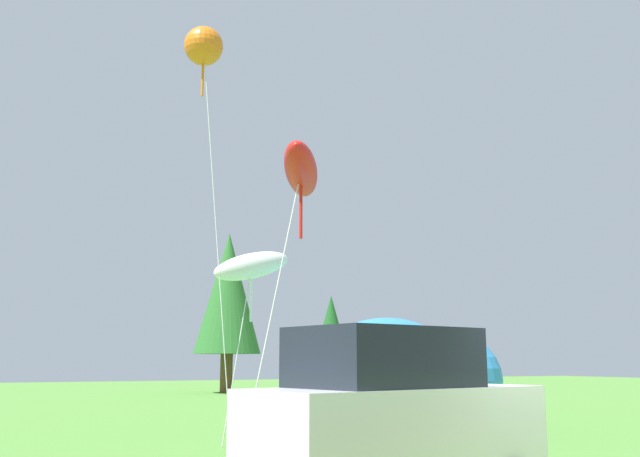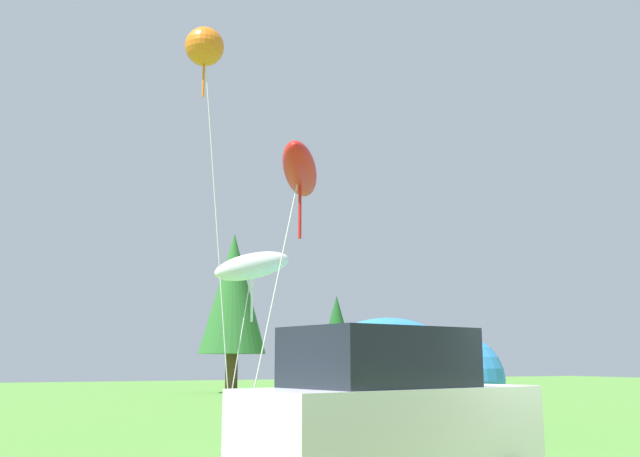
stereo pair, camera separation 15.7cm
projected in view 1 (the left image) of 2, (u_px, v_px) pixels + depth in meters
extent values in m
cube|color=white|center=(397.00, 437.00, 9.11)|extent=(4.30, 2.41, 1.26)
cube|color=#1E232D|center=(384.00, 357.00, 9.17)|extent=(2.48, 1.93, 0.76)
ellipsoid|color=#338CD8|center=(391.00, 377.00, 17.28)|extent=(6.29, 5.15, 2.87)
ellipsoid|color=white|center=(391.00, 405.00, 17.16)|extent=(4.18, 3.58, 1.29)
sphere|color=#338CD8|center=(456.00, 380.00, 20.17)|extent=(2.59, 2.59, 2.59)
cone|color=#338CD8|center=(442.00, 344.00, 20.93)|extent=(0.72, 0.72, 0.78)
cone|color=#338CD8|center=(469.00, 343.00, 19.79)|extent=(0.72, 0.72, 0.78)
cylinder|color=silver|center=(272.00, 311.00, 12.21)|extent=(1.48, 0.85, 5.36)
ellipsoid|color=red|center=(301.00, 170.00, 13.37)|extent=(1.87, 2.59, 0.97)
cylinder|color=red|center=(301.00, 207.00, 13.24)|extent=(0.06, 0.06, 1.20)
cylinder|color=silver|center=(216.00, 233.00, 16.36)|extent=(0.65, 0.93, 9.45)
sphere|color=orange|center=(204.00, 46.00, 17.48)|extent=(0.95, 0.95, 0.95)
cylinder|color=orange|center=(203.00, 73.00, 17.36)|extent=(0.06, 0.06, 1.20)
cylinder|color=silver|center=(237.00, 353.00, 15.99)|extent=(0.77, 0.36, 4.03)
ellipsoid|color=white|center=(252.00, 266.00, 16.66)|extent=(2.07, 0.83, 1.17)
cylinder|color=white|center=(251.00, 296.00, 16.54)|extent=(0.06, 0.06, 1.20)
cylinder|color=brown|center=(226.00, 373.00, 41.34)|extent=(0.72, 0.72, 2.24)
cone|color=#2D6B2D|center=(228.00, 293.00, 42.20)|extent=(3.94, 3.94, 7.16)
cylinder|color=brown|center=(331.00, 376.00, 51.37)|extent=(0.50, 0.50, 1.56)
cone|color=#1E5623|center=(331.00, 330.00, 51.97)|extent=(2.75, 2.75, 5.01)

